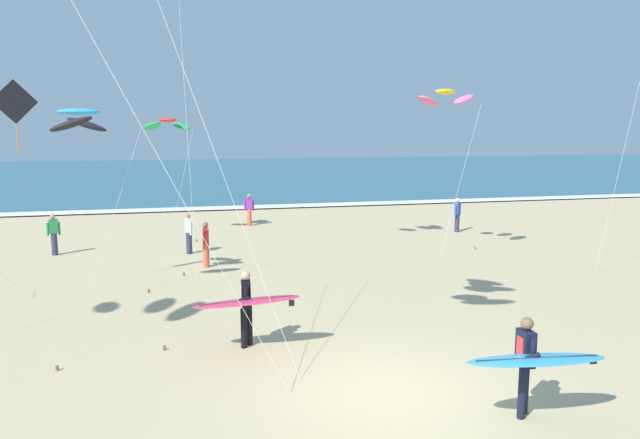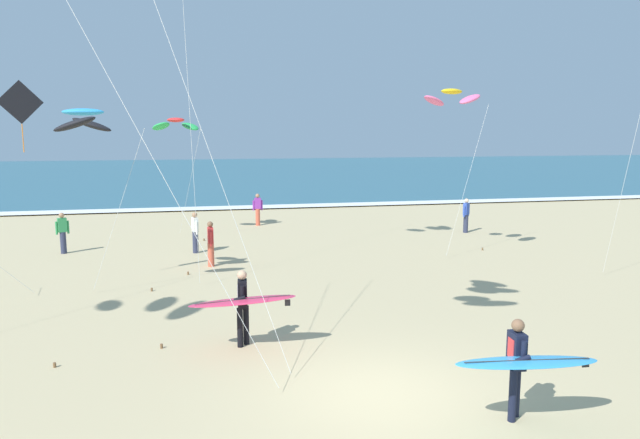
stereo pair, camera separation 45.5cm
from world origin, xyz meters
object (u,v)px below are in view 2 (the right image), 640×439
object	(u,v)px
bystander_red_top	(211,244)
bystander_green_top	(63,233)
kite_diamond_charcoal_near	(16,109)
kite_arc_scarlet_distant	(176,124)
bystander_purple_top	(258,209)
bystander_blue_top	(466,215)
kite_arc_cobalt_extra	(84,121)
kite_arc_golden_high	(452,97)
surfer_lead	(522,362)
surfer_trailing	(243,302)
bystander_white_top	(195,232)

from	to	relation	value
bystander_red_top	bystander_green_top	bearing A→B (deg)	148.40
kite_diamond_charcoal_near	kite_arc_scarlet_distant	size ratio (longest dim) A/B	1.16
bystander_purple_top	bystander_blue_top	bearing A→B (deg)	-23.81
kite_arc_cobalt_extra	bystander_green_top	xyz separation A→B (m)	(-2.05, 6.15, -4.16)
kite_arc_golden_high	bystander_blue_top	distance (m)	7.74
surfer_lead	bystander_purple_top	size ratio (longest dim) A/B	1.51
surfer_trailing	bystander_white_top	world-z (taller)	surfer_trailing
surfer_trailing	bystander_red_top	distance (m)	8.09
surfer_trailing	kite_diamond_charcoal_near	size ratio (longest dim) A/B	0.38
kite_diamond_charcoal_near	kite_arc_golden_high	distance (m)	13.96
bystander_purple_top	kite_arc_scarlet_distant	bearing A→B (deg)	-150.37
surfer_lead	kite_arc_scarlet_distant	xyz separation A→B (m)	(-5.80, 18.78, 3.90)
surfer_lead	kite_arc_cobalt_extra	size ratio (longest dim) A/B	0.45
surfer_trailing	kite_arc_cobalt_extra	size ratio (longest dim) A/B	0.44
bystander_white_top	bystander_red_top	bearing A→B (deg)	-77.90
kite_arc_golden_high	bystander_blue_top	bearing A→B (deg)	57.61
bystander_blue_top	bystander_white_top	bearing A→B (deg)	-170.42
kite_arc_golden_high	bystander_red_top	size ratio (longest dim) A/B	3.88
kite_arc_golden_high	bystander_blue_top	size ratio (longest dim) A/B	3.88
bystander_green_top	surfer_trailing	bearing A→B (deg)	-62.44
surfer_lead	surfer_trailing	xyz separation A→B (m)	(-4.10, 4.27, -0.00)
surfer_lead	kite_arc_cobalt_extra	world-z (taller)	kite_arc_cobalt_extra
kite_diamond_charcoal_near	kite_arc_scarlet_distant	xyz separation A→B (m)	(3.93, 9.24, -0.33)
surfer_trailing	kite_diamond_charcoal_near	xyz separation A→B (m)	(-5.63, 5.27, 4.23)
kite_arc_golden_high	bystander_blue_top	world-z (taller)	kite_arc_golden_high
surfer_lead	bystander_red_top	distance (m)	13.16
bystander_white_top	bystander_green_top	distance (m)	5.07
kite_arc_golden_high	kite_arc_scarlet_distant	bearing A→B (deg)	144.94
kite_arc_scarlet_distant	bystander_blue_top	xyz separation A→B (m)	(12.96, -1.93, -4.14)
surfer_trailing	bystander_green_top	world-z (taller)	surfer_trailing
kite_arc_scarlet_distant	bystander_purple_top	distance (m)	5.98
bystander_blue_top	bystander_green_top	size ratio (longest dim) A/B	1.00
bystander_blue_top	kite_diamond_charcoal_near	bearing A→B (deg)	-156.62
surfer_trailing	bystander_blue_top	xyz separation A→B (m)	(11.26, 12.58, -0.23)
surfer_lead	kite_arc_cobalt_extra	bearing A→B (deg)	129.96
surfer_trailing	kite_arc_cobalt_extra	xyz separation A→B (m)	(-3.93, 5.31, 3.93)
surfer_lead	bystander_green_top	world-z (taller)	surfer_lead
surfer_lead	bystander_white_top	size ratio (longest dim) A/B	1.51
kite_arc_cobalt_extra	bystander_white_top	xyz separation A→B (m)	(2.93, 5.20, -4.16)
surfer_trailing	kite_arc_golden_high	bearing A→B (deg)	43.19
surfer_trailing	bystander_red_top	xyz separation A→B (m)	(-0.47, 8.07, -0.23)
surfer_lead	kite_arc_scarlet_distant	size ratio (longest dim) A/B	0.46
kite_arc_golden_high	bystander_purple_top	bearing A→B (deg)	123.93
bystander_white_top	bystander_purple_top	bearing A→B (deg)	63.57
surfer_lead	bystander_red_top	world-z (taller)	surfer_lead
kite_arc_scarlet_distant	bystander_green_top	xyz separation A→B (m)	(-4.28, -3.05, -4.14)
kite_arc_cobalt_extra	bystander_blue_top	size ratio (longest dim) A/B	3.34
surfer_lead	kite_arc_golden_high	distance (m)	13.45
kite_arc_cobalt_extra	bystander_white_top	size ratio (longest dim) A/B	3.34
kite_arc_golden_high	bystander_white_top	world-z (taller)	kite_arc_golden_high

